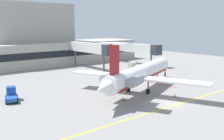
{
  "coord_description": "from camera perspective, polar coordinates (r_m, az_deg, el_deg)",
  "views": [
    {
      "loc": [
        -29.79,
        -22.91,
        11.06
      ],
      "look_at": [
        0.54,
        13.43,
        3.0
      ],
      "focal_mm": 42.78,
      "sensor_mm": 36.0,
      "label": 1
    }
  ],
  "objects": [
    {
      "name": "ground",
      "position": [
        39.19,
        12.16,
        -7.03
      ],
      "size": [
        120.0,
        120.0,
        0.11
      ],
      "color": "gray"
    },
    {
      "name": "terminal_building",
      "position": [
        77.07,
        -15.69,
        5.29
      ],
      "size": [
        61.5,
        13.93,
        16.95
      ],
      "color": "#ADA89E",
      "rests_on": "ground"
    },
    {
      "name": "jet_bridge_west",
      "position": [
        66.35,
        -4.43,
        4.66
      ],
      "size": [
        2.4,
        16.68,
        6.71
      ],
      "color": "silver",
      "rests_on": "ground"
    },
    {
      "name": "jet_bridge_east",
      "position": [
        75.37,
        5.18,
        4.64
      ],
      "size": [
        2.4,
        18.23,
        5.89
      ],
      "color": "silver",
      "rests_on": "ground"
    },
    {
      "name": "regional_jet",
      "position": [
        43.98,
        5.92,
        -0.76
      ],
      "size": [
        26.8,
        22.48,
        8.69
      ],
      "color": "white",
      "rests_on": "ground"
    },
    {
      "name": "baggage_tug",
      "position": [
        64.3,
        4.61,
        0.58
      ],
      "size": [
        2.26,
        3.19,
        2.09
      ],
      "color": "silver",
      "rests_on": "ground"
    },
    {
      "name": "pushback_tractor",
      "position": [
        41.99,
        -20.7,
        -4.97
      ],
      "size": [
        2.67,
        3.88,
        2.0
      ],
      "color": "#1E4CB2",
      "rests_on": "ground"
    },
    {
      "name": "marshaller",
      "position": [
        58.69,
        11.3,
        -0.42
      ],
      "size": [
        0.83,
        0.34,
        1.91
      ],
      "color": "#191E33",
      "rests_on": "ground"
    },
    {
      "name": "safety_cone_alpha",
      "position": [
        39.75,
        2.42,
        -6.13
      ],
      "size": [
        0.47,
        0.47,
        0.55
      ],
      "color": "orange",
      "rests_on": "ground"
    },
    {
      "name": "safety_cone_bravo",
      "position": [
        42.6,
        13.29,
        -5.3
      ],
      "size": [
        0.47,
        0.47,
        0.55
      ],
      "color": "orange",
      "rests_on": "ground"
    }
  ]
}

